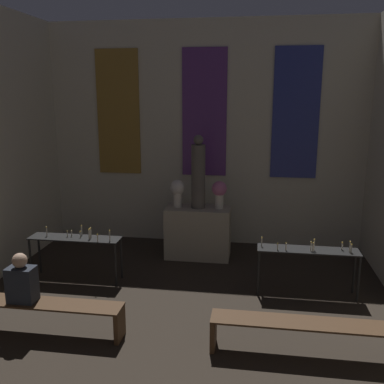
% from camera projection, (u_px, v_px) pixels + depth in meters
% --- Properties ---
extents(wall_back, '(6.74, 0.16, 4.59)m').
position_uv_depth(wall_back, '(205.00, 134.00, 8.87)').
color(wall_back, beige).
rests_on(wall_back, ground_plane).
extents(altar, '(1.24, 0.63, 0.99)m').
position_uv_depth(altar, '(198.00, 232.00, 8.34)').
color(altar, '#ADA38E').
rests_on(altar, ground_plane).
extents(statue, '(0.26, 0.26, 1.40)m').
position_uv_depth(statue, '(198.00, 174.00, 8.08)').
color(statue, '#5B5651').
rests_on(statue, altar).
extents(flower_vase_left, '(0.29, 0.29, 0.53)m').
position_uv_depth(flower_vase_left, '(177.00, 190.00, 8.21)').
color(flower_vase_left, beige).
rests_on(flower_vase_left, altar).
extents(flower_vase_right, '(0.29, 0.29, 0.53)m').
position_uv_depth(flower_vase_right, '(219.00, 192.00, 8.10)').
color(flower_vase_right, beige).
rests_on(flower_vase_right, altar).
extents(candle_rack_left, '(1.57, 0.37, 0.95)m').
position_uv_depth(candle_rack_left, '(76.00, 243.00, 7.26)').
color(candle_rack_left, black).
rests_on(candle_rack_left, ground_plane).
extents(candle_rack_right, '(1.57, 0.37, 0.95)m').
position_uv_depth(candle_rack_right, '(308.00, 255.00, 6.70)').
color(candle_rack_right, black).
rests_on(candle_rack_right, ground_plane).
extents(pew_back_left, '(2.41, 0.36, 0.44)m').
position_uv_depth(pew_back_left, '(34.00, 309.00, 5.69)').
color(pew_back_left, '#4C331E').
rests_on(pew_back_left, ground_plane).
extents(pew_back_right, '(2.41, 0.36, 0.44)m').
position_uv_depth(pew_back_right, '(310.00, 330.00, 5.17)').
color(pew_back_right, '#4C331E').
rests_on(pew_back_right, ground_plane).
extents(person_seated, '(0.36, 0.24, 0.67)m').
position_uv_depth(person_seated, '(22.00, 281.00, 5.62)').
color(person_seated, '#282D38').
rests_on(person_seated, pew_back_left).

